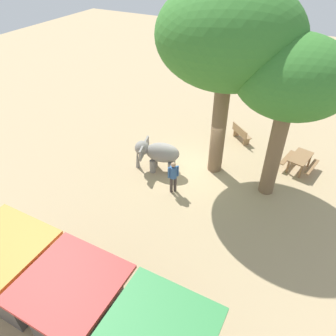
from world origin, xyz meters
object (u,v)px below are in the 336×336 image
object	(u,v)px
person_handler	(173,175)
picnic_table_near	(300,160)
market_stall_red	(78,311)
shade_tree_secondary	(228,38)
market_stall_orange	(13,274)
shade_tree_main	(292,80)
elephant	(158,153)
wooden_bench	(241,133)

from	to	relation	value
person_handler	picnic_table_near	bearing A→B (deg)	-92.31
market_stall_red	shade_tree_secondary	bearing A→B (deg)	-93.07
shade_tree_secondary	market_stall_orange	bearing A→B (deg)	71.85
shade_tree_secondary	shade_tree_main	bearing A→B (deg)	170.58
shade_tree_secondary	picnic_table_near	xyz separation A→B (m)	(-3.72, -1.92, -5.77)
elephant	wooden_bench	bearing A→B (deg)	-136.61
person_handler	market_stall_orange	xyz separation A→B (m)	(2.05, 6.98, 0.19)
shade_tree_main	wooden_bench	distance (m)	6.53
shade_tree_main	wooden_bench	world-z (taller)	shade_tree_main
shade_tree_secondary	wooden_bench	distance (m)	6.72
wooden_bench	shade_tree_main	bearing A→B (deg)	-16.34
elephant	person_handler	xyz separation A→B (m)	(-1.42, 1.13, -0.05)
picnic_table_near	market_stall_orange	xyz separation A→B (m)	(6.83, 11.41, 0.55)
elephant	market_stall_red	size ratio (longest dim) A/B	0.90
shade_tree_secondary	market_stall_red	distance (m)	10.84
shade_tree_secondary	market_stall_red	size ratio (longest dim) A/B	3.37
elephant	shade_tree_main	size ratio (longest dim) A/B	0.33
elephant	shade_tree_main	distance (m)	6.81
wooden_bench	picnic_table_near	xyz separation A→B (m)	(-3.41, 1.30, 0.12)
person_handler	wooden_bench	bearing A→B (deg)	-58.60
market_stall_red	person_handler	bearing A→B (deg)	-85.49
person_handler	shade_tree_secondary	xyz separation A→B (m)	(-1.06, -2.50, 5.41)
market_stall_orange	picnic_table_near	bearing A→B (deg)	-120.90
shade_tree_main	shade_tree_secondary	world-z (taller)	shade_tree_secondary
person_handler	market_stall_red	xyz separation A→B (m)	(-0.55, 6.98, 0.19)
person_handler	shade_tree_main	world-z (taller)	shade_tree_main
picnic_table_near	wooden_bench	bearing A→B (deg)	80.59
shade_tree_main	shade_tree_secondary	bearing A→B (deg)	-9.42
shade_tree_secondary	person_handler	bearing A→B (deg)	67.09
shade_tree_main	market_stall_orange	world-z (taller)	shade_tree_main
wooden_bench	market_stall_orange	world-z (taller)	market_stall_orange
shade_tree_main	picnic_table_near	world-z (taller)	shade_tree_main
person_handler	market_stall_orange	distance (m)	7.28
person_handler	shade_tree_secondary	size ratio (longest dim) A/B	0.19
picnic_table_near	shade_tree_secondary	bearing A→B (deg)	128.81
elephant	shade_tree_main	world-z (taller)	shade_tree_main
elephant	picnic_table_near	size ratio (longest dim) A/B	1.28
market_stall_red	market_stall_orange	xyz separation A→B (m)	(2.60, 0.00, 0.00)
shade_tree_main	picnic_table_near	xyz separation A→B (m)	(-1.01, -2.37, -4.73)
picnic_table_near	shade_tree_main	bearing A→B (deg)	168.33
wooden_bench	market_stall_orange	distance (m)	13.17
person_handler	shade_tree_main	bearing A→B (deg)	-106.49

